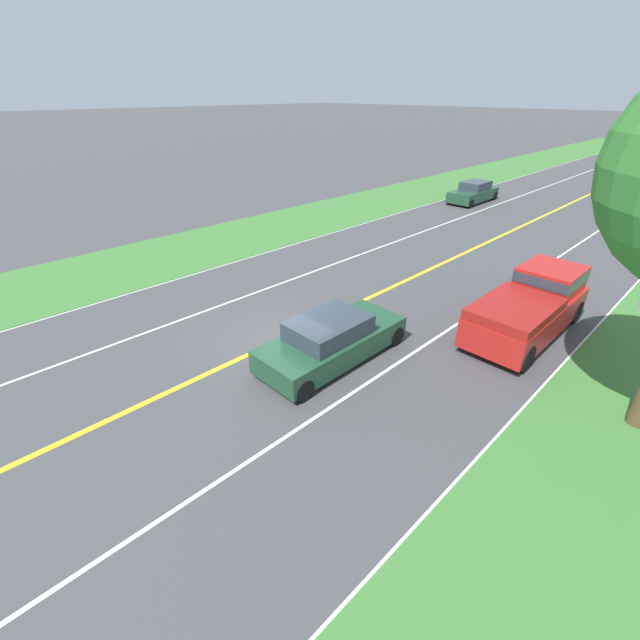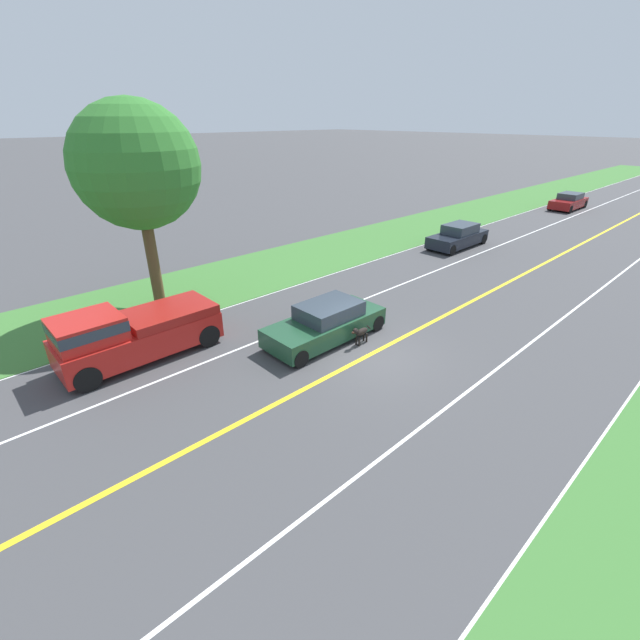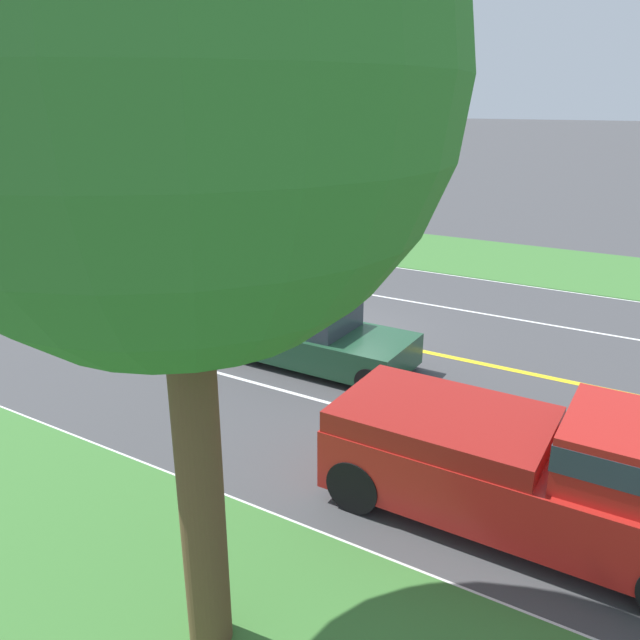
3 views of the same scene
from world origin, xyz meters
name	(u,v)px [view 3 (image 3 of 3)]	position (x,y,z in m)	size (l,w,h in m)	color
ground_plane	(336,333)	(0.00, 0.00, 0.00)	(400.00, 400.00, 0.00)	#424244
centre_divider_line	(336,333)	(0.00, 0.00, 0.00)	(0.18, 160.00, 0.01)	yellow
lane_edge_line_right	(130,459)	(7.00, 0.00, 0.00)	(0.14, 160.00, 0.01)	white
lane_edge_line_left	(435,273)	(-7.00, 0.00, 0.00)	(0.14, 160.00, 0.01)	white
lane_dash_same_dir	(255,383)	(3.50, 0.00, 0.00)	(0.10, 160.00, 0.01)	white
lane_dash_oncoming	(393,298)	(-3.50, 0.00, 0.00)	(0.10, 160.00, 0.01)	white
grass_verge_left	(463,255)	(-10.00, 0.00, 0.01)	(6.00, 160.00, 0.03)	#3D7533
ego_car	(308,335)	(1.94, 0.35, 0.65)	(1.91, 4.76, 1.40)	#1E472D
dog	(312,323)	(0.77, -0.25, 0.48)	(0.23, 1.07, 0.77)	black
pickup_truck	(537,466)	(5.34, 6.16, 0.99)	(2.05, 5.27, 1.95)	red
roadside_tree_right_near	(170,81)	(9.13, 3.58, 5.83)	(4.83, 4.83, 8.28)	brown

